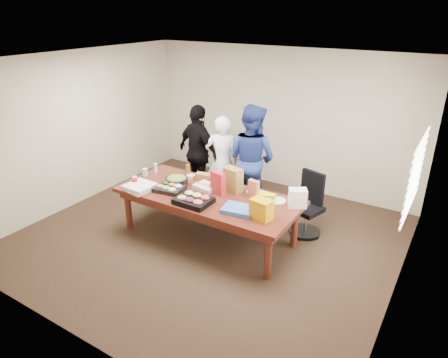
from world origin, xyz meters
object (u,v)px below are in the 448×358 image
Objects in this scene: salad_bowl at (177,181)px; office_chair at (307,207)px; conference_table at (208,216)px; person_center at (222,162)px; sheet_cake at (206,187)px; person_right at (251,159)px.

office_chair is at bearing 24.59° from salad_bowl.
salad_bowl is (-0.62, 0.04, 0.43)m from conference_table.
conference_table is 1.55m from office_chair.
person_center reaches higher than sheet_cake.
person_center is 1.08m from salad_bowl.
office_chair is 1.29m from person_right.
person_center is (-1.69, 0.21, 0.35)m from office_chair.
person_right is 1.36m from salad_bowl.
person_right is (0.53, 0.09, 0.12)m from person_center.
office_chair is 2.72× the size of salad_bowl.
office_chair is at bearing 173.08° from person_right.
person_right is (-1.16, 0.30, 0.47)m from office_chair.
sheet_cake is at bearing -135.83° from office_chair.
conference_table is 0.45m from sheet_cake.
office_chair is 0.51× the size of person_right.
office_chair reaches higher than salad_bowl.
office_chair is at bearing 151.57° from person_center.
person_right is at bearing -178.38° from office_chair.
sheet_cake is 1.00× the size of salad_bowl.
sheet_cake is at bearing 85.06° from person_right.
salad_bowl is (-1.87, -0.86, 0.32)m from office_chair.
conference_table is at bearing 92.94° from person_right.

